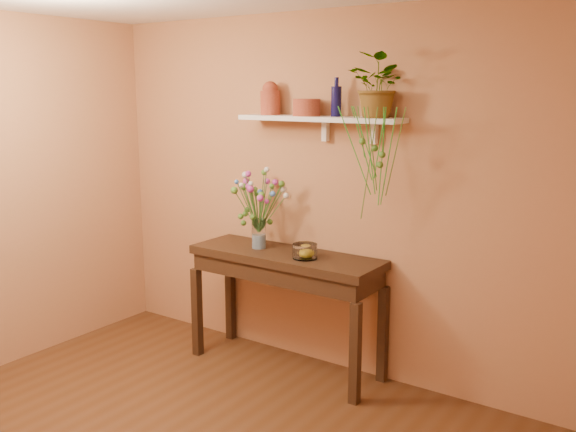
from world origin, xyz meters
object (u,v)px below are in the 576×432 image
(terracotta_jug, at_px, (270,99))
(glass_bowl, at_px, (305,252))
(sideboard, at_px, (285,270))
(blue_bottle, at_px, (336,101))
(glass_vase, at_px, (259,236))
(bouquet, at_px, (257,194))
(spider_plant, at_px, (380,85))

(terracotta_jug, height_order, glass_bowl, terracotta_jug)
(sideboard, bearing_deg, terracotta_jug, 147.63)
(blue_bottle, distance_m, glass_vase, 1.20)
(blue_bottle, bearing_deg, sideboard, -155.32)
(blue_bottle, relative_size, bouquet, 0.53)
(sideboard, relative_size, glass_bowl, 8.40)
(spider_plant, bearing_deg, terracotta_jug, 178.10)
(terracotta_jug, xyz_separation_m, glass_vase, (-0.00, -0.16, -1.04))
(terracotta_jug, distance_m, glass_bowl, 1.20)
(spider_plant, distance_m, bouquet, 1.26)
(blue_bottle, relative_size, glass_bowl, 1.52)
(terracotta_jug, bearing_deg, glass_bowl, -25.10)
(blue_bottle, bearing_deg, spider_plant, -4.26)
(glass_vase, bearing_deg, glass_bowl, -7.41)
(sideboard, distance_m, blue_bottle, 1.32)
(bouquet, xyz_separation_m, glass_bowl, (0.48, -0.07, -0.37))
(bouquet, bearing_deg, terracotta_jug, 82.79)
(bouquet, relative_size, glass_bowl, 2.89)
(terracotta_jug, xyz_separation_m, bouquet, (-0.02, -0.15, -0.71))
(blue_bottle, height_order, bouquet, blue_bottle)
(blue_bottle, distance_m, spider_plant, 0.37)
(sideboard, height_order, terracotta_jug, terracotta_jug)
(glass_vase, bearing_deg, sideboard, -0.56)
(glass_bowl, bearing_deg, sideboard, 164.72)
(terracotta_jug, height_order, bouquet, terracotta_jug)
(terracotta_jug, bearing_deg, glass_vase, -90.90)
(spider_plant, distance_m, glass_bowl, 1.29)
(terracotta_jug, relative_size, glass_bowl, 1.40)
(sideboard, distance_m, terracotta_jug, 1.31)
(blue_bottle, height_order, spider_plant, spider_plant)
(bouquet, bearing_deg, glass_vase, -20.47)
(sideboard, relative_size, spider_plant, 3.50)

